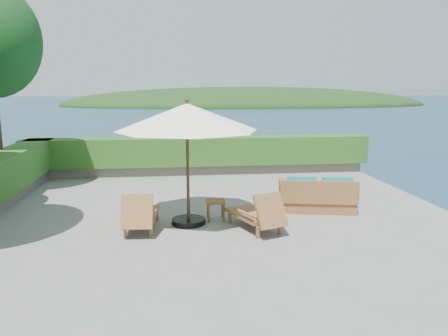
{
  "coord_description": "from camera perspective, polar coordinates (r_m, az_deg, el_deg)",
  "views": [
    {
      "loc": [
        -1.01,
        -10.06,
        3.13
      ],
      "look_at": [
        0.3,
        0.8,
        1.1
      ],
      "focal_mm": 35.0,
      "sensor_mm": 36.0,
      "label": 1
    }
  ],
  "objects": [
    {
      "name": "ground",
      "position": [
        10.59,
        -1.1,
        -6.68
      ],
      "size": [
        12.0,
        12.0,
        0.0
      ],
      "primitive_type": "plane",
      "color": "gray",
      "rests_on": "ground"
    },
    {
      "name": "wicker_loveseat",
      "position": [
        11.46,
        12.07,
        -3.69
      ],
      "size": [
        2.08,
        1.35,
        0.94
      ],
      "rotation": [
        0.0,
        0.0,
        -0.2
      ],
      "color": "brown",
      "rests_on": "ground"
    },
    {
      "name": "foundation",
      "position": [
        11.15,
        -1.07,
        -14.32
      ],
      "size": [
        12.0,
        12.0,
        3.0
      ],
      "primitive_type": "cube",
      "color": "#5D564A",
      "rests_on": "ocean"
    },
    {
      "name": "lounge_left",
      "position": [
        9.84,
        -10.84,
        -5.88
      ],
      "size": [
        0.79,
        1.64,
        0.92
      ],
      "rotation": [
        0.0,
        0.0,
        -0.07
      ],
      "color": "brown",
      "rests_on": "ground"
    },
    {
      "name": "lounge_right",
      "position": [
        9.69,
        4.4,
        -5.95
      ],
      "size": [
        1.21,
        1.75,
        0.93
      ],
      "rotation": [
        0.0,
        0.0,
        0.37
      ],
      "color": "brown",
      "rests_on": "ground"
    },
    {
      "name": "offshore_island",
      "position": [
        152.43,
        2.99,
        8.21
      ],
      "size": [
        126.0,
        57.6,
        12.6
      ],
      "primitive_type": "ellipsoid",
      "color": "black",
      "rests_on": "ocean"
    },
    {
      "name": "patio_umbrella",
      "position": [
        9.81,
        -4.86,
        6.47
      ],
      "size": [
        3.47,
        3.47,
        2.89
      ],
      "rotation": [
        0.0,
        0.0,
        0.08
      ],
      "color": "black",
      "rests_on": "ground"
    },
    {
      "name": "ocean",
      "position": [
        11.83,
        -1.05,
        -20.71
      ],
      "size": [
        600.0,
        600.0,
        0.0
      ],
      "primitive_type": "plane",
      "color": "#142E3F",
      "rests_on": "ground"
    },
    {
      "name": "side_table",
      "position": [
        10.43,
        -1.09,
        -4.69
      ],
      "size": [
        0.46,
        0.46,
        0.48
      ],
      "rotation": [
        0.0,
        0.0,
        -0.01
      ],
      "color": "brown",
      "rests_on": "ground"
    },
    {
      "name": "hedge_far",
      "position": [
        15.86,
        -3.15,
        2.23
      ],
      "size": [
        12.4,
        0.9,
        1.0
      ],
      "primitive_type": "cube",
      "color": "#1D4213",
      "rests_on": "planter_wall_far"
    },
    {
      "name": "planter_wall_far",
      "position": [
        15.97,
        -3.13,
        -0.14
      ],
      "size": [
        12.0,
        0.6,
        0.36
      ],
      "primitive_type": "cube",
      "color": "slate",
      "rests_on": "ground"
    }
  ]
}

